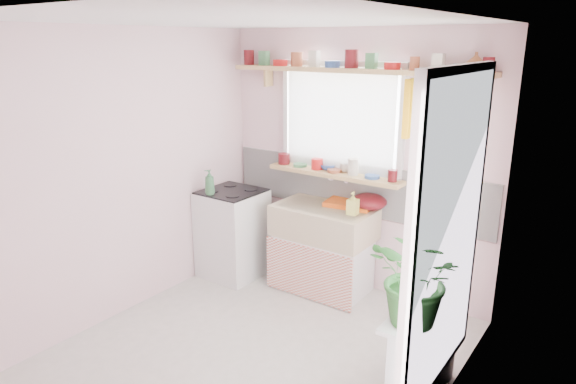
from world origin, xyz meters
The scene contains 19 objects.
room centered at (0.66, 0.86, 1.37)m, with size 3.20×3.20×3.20m.
sink_unit centered at (-0.15, 1.29, 0.43)m, with size 0.95×0.65×1.11m.
cooker centered at (-1.10, 1.05, 0.46)m, with size 0.58×0.58×0.93m.
radiator_ledge centered at (1.30, 0.20, 0.40)m, with size 0.22×0.95×0.78m.
windowsill centered at (-0.15, 1.48, 1.14)m, with size 1.40×0.22×0.04m, color #D9B56F.
pine_shelf centered at (0.00, 1.47, 2.12)m, with size 2.52×0.24×0.04m, color #D9B56F.
shelf_crockery centered at (-0.02, 1.47, 2.19)m, with size 2.47×0.11×0.12m.
sill_crockery centered at (-0.17, 1.48, 1.22)m, with size 1.35×0.11×0.12m.
dish_tray centered at (0.03, 1.50, 0.87)m, with size 0.45×0.33×0.04m, color orange.
colander centered at (0.22, 1.50, 0.93)m, with size 0.33×0.33×0.15m, color #580F15.
jade_plant centered at (1.33, -0.08, 1.07)m, with size 0.53×0.46×0.59m, color #2C692A.
fruit_bowl centered at (1.21, 0.31, 0.81)m, with size 0.27×0.27×0.07m, color silver.
herb_pot centered at (1.33, 0.20, 0.88)m, with size 0.11×0.07×0.21m, color #2B6D31.
soap_bottle_sink centered at (0.17, 1.27, 0.96)m, with size 0.09×0.10×0.21m, color #D4D25E.
sill_cup centered at (-0.06, 1.54, 1.20)m, with size 0.11×0.11×0.09m, color beige.
sill_bowl centered at (-0.26, 1.54, 1.19)m, with size 0.17×0.17×0.05m, color #3861B8.
shelf_vase centered at (1.07, 1.53, 2.22)m, with size 0.14×0.14×0.15m, color #A35E32.
cooker_bottle centered at (-1.19, 0.83, 1.04)m, with size 0.10×0.10×0.25m, color #387045.
fruit centered at (1.22, 0.32, 0.87)m, with size 0.20×0.14×0.10m.
Camera 1 is at (2.26, -2.69, 2.37)m, focal length 32.00 mm.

